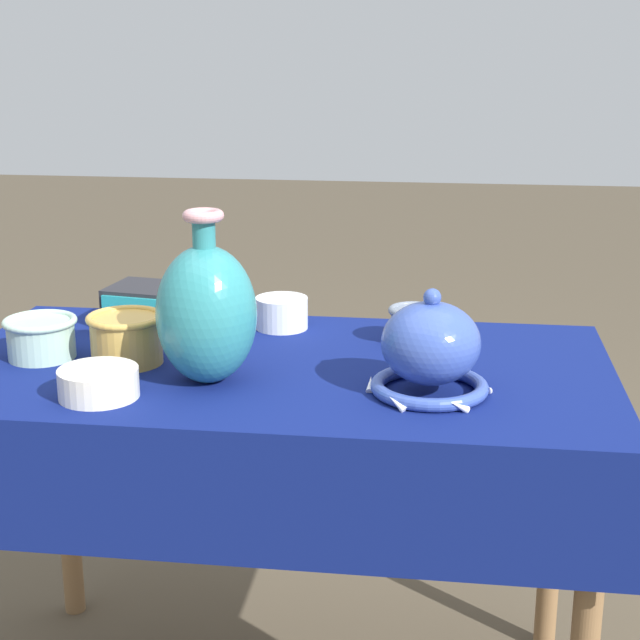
{
  "coord_description": "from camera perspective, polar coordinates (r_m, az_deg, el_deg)",
  "views": [
    {
      "loc": [
        0.28,
        -1.58,
        1.22
      ],
      "look_at": [
        0.08,
        -0.07,
        0.78
      ],
      "focal_mm": 55.0,
      "sensor_mm": 36.0,
      "label": 1
    }
  ],
  "objects": [
    {
      "name": "display_table",
      "position": [
        1.7,
        -2.44,
        -5.2
      ],
      "size": [
        1.14,
        0.61,
        0.68
      ],
      "color": "olive",
      "rests_on": "ground_plane"
    },
    {
      "name": "mosaic_tile_box",
      "position": [
        1.93,
        -10.11,
        0.83
      ],
      "size": [
        0.15,
        0.15,
        0.08
      ],
      "rotation": [
        0.0,
        0.0,
        -0.15
      ],
      "color": "#232328",
      "rests_on": "display_table"
    },
    {
      "name": "cup_wide_slate",
      "position": [
        1.8,
        5.5,
        -0.2
      ],
      "size": [
        0.1,
        0.1,
        0.07
      ],
      "color": "slate",
      "rests_on": "display_table"
    },
    {
      "name": "cup_wide_celadon",
      "position": [
        1.78,
        -15.93,
        -0.92
      ],
      "size": [
        0.13,
        0.13,
        0.07
      ],
      "color": "#A8CCB7",
      "rests_on": "display_table"
    },
    {
      "name": "pot_squat_ivory",
      "position": [
        1.57,
        -12.76,
        -3.59
      ],
      "size": [
        0.13,
        0.13,
        0.05
      ],
      "primitive_type": "cylinder",
      "color": "white",
      "rests_on": "display_table"
    },
    {
      "name": "pot_squat_porcelain",
      "position": [
        1.89,
        -2.25,
        0.42
      ],
      "size": [
        0.1,
        0.1,
        0.06
      ],
      "primitive_type": "cylinder",
      "color": "white",
      "rests_on": "display_table"
    },
    {
      "name": "vase_tall_bulbous",
      "position": [
        1.58,
        -6.62,
        0.44
      ],
      "size": [
        0.16,
        0.16,
        0.28
      ],
      "color": "teal",
      "rests_on": "display_table"
    },
    {
      "name": "vase_dome_bell",
      "position": [
        1.54,
        6.45,
        -1.84
      ],
      "size": [
        0.2,
        0.19,
        0.17
      ],
      "color": "#3851A8",
      "rests_on": "display_table"
    },
    {
      "name": "cup_wide_ochre",
      "position": [
        1.71,
        -11.2,
        -0.97
      ],
      "size": [
        0.13,
        0.13,
        0.09
      ],
      "color": "gold",
      "rests_on": "display_table"
    }
  ]
}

